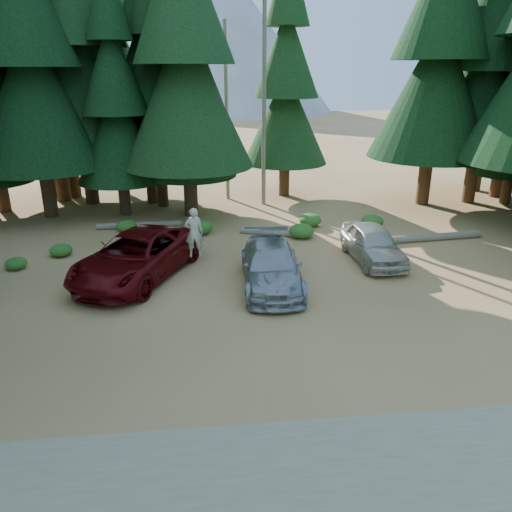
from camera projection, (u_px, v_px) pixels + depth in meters
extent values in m
plane|color=#A17444|center=(294.00, 320.00, 15.85)|extent=(160.00, 160.00, 0.00)
cube|color=gray|center=(354.00, 476.00, 9.80)|extent=(26.00, 3.50, 0.01)
cylinder|color=gray|center=(264.00, 97.00, 27.28)|extent=(0.24, 0.24, 12.00)
cylinder|color=gray|center=(226.00, 114.00, 28.83)|extent=(0.20, 0.20, 10.00)
cone|color=gray|center=(212.00, 29.00, 89.91)|extent=(44.00, 44.00, 28.00)
cone|color=gray|center=(171.00, 54.00, 99.81)|extent=(36.00, 36.00, 20.00)
imported|color=#5D080A|center=(137.00, 256.00, 18.82)|extent=(5.20, 6.83, 1.72)
imported|color=#A5A7AD|center=(271.00, 266.00, 18.18)|extent=(2.35, 5.26, 1.50)
imported|color=beige|center=(373.00, 243.00, 20.55)|extent=(1.92, 4.42, 1.48)
imported|color=beige|center=(194.00, 233.00, 19.15)|extent=(0.73, 0.49, 1.96)
cylinder|color=white|center=(193.00, 218.00, 19.00)|extent=(0.36, 0.36, 0.04)
cylinder|color=gray|center=(140.00, 225.00, 24.95)|extent=(4.22, 0.51, 0.30)
cylinder|color=gray|center=(270.00, 233.00, 23.85)|extent=(2.87, 1.21, 0.24)
cylinder|color=gray|center=(429.00, 237.00, 23.07)|extent=(5.28, 0.87, 0.34)
ellipsoid|color=#25631D|center=(61.00, 250.00, 21.20)|extent=(0.93, 0.93, 0.51)
ellipsoid|color=#25631D|center=(127.00, 226.00, 24.39)|extent=(0.99, 0.99, 0.54)
ellipsoid|color=#25631D|center=(200.00, 227.00, 23.99)|extent=(1.24, 1.24, 0.68)
ellipsoid|color=#25631D|center=(310.00, 220.00, 25.21)|extent=(1.14, 1.14, 0.63)
ellipsoid|color=#25631D|center=(301.00, 231.00, 23.47)|extent=(1.18, 1.18, 0.65)
ellipsoid|color=#25631D|center=(372.00, 221.00, 25.04)|extent=(1.11, 1.11, 0.61)
ellipsoid|color=#25631D|center=(16.00, 263.00, 19.84)|extent=(0.84, 0.84, 0.46)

